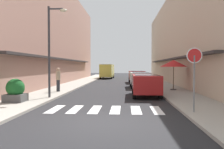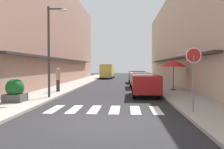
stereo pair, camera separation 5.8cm
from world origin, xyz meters
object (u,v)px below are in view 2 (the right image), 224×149
Objects in this scene: street_lamp at (52,42)px; planter_corner at (15,91)px; pedestrian_walking_near at (58,79)px; round_street_sign at (194,63)px; parked_car_mid at (140,78)px; parked_car_near at (145,83)px; cafe_umbrella at (173,64)px; parked_car_far at (137,75)px; delivery_van at (107,70)px.

street_lamp reaches higher than planter_corner.
round_street_sign is at bearing -106.60° from pedestrian_walking_near.
parked_car_mid is 2.32× the size of pedestrian_walking_near.
pedestrian_walking_near is (-6.48, 1.74, 0.15)m from parked_car_near.
cafe_umbrella is 1.95× the size of planter_corner.
planter_corner is at bearing -160.35° from pedestrian_walking_near.
planter_corner is 5.49m from pedestrian_walking_near.
planter_corner is (-8.77, 2.50, -1.47)m from round_street_sign.
parked_car_far is 2.49× the size of pedestrian_walking_near.
delivery_van is 28.08m from planter_corner.
street_lamp reaches higher than parked_car_far.
planter_corner is (-2.84, -27.93, -0.71)m from delivery_van.
delivery_van reaches higher than parked_car_far.
pedestrian_walking_near is (0.82, 5.41, 0.38)m from planter_corner.
round_street_sign reaches higher than parked_car_near.
parked_car_mid is 0.76× the size of delivery_van.
round_street_sign is (1.48, -12.79, 1.25)m from parked_car_mid.
street_lamp is (-1.41, -25.98, 2.10)m from delivery_van.
parked_car_mid is 12.93m from round_street_sign.
round_street_sign is at bearing -78.97° from delivery_van.
parked_car_mid is at bearing -90.00° from parked_car_far.
delivery_van is (-4.45, 24.26, 0.48)m from parked_car_near.
parked_car_far is 13.42m from pedestrian_walking_near.
planter_corner is (-7.29, -17.16, -0.22)m from parked_car_far.
delivery_van reaches higher than parked_car_near.
parked_car_near is 8.17m from planter_corner.
parked_car_near is 13.49m from parked_car_far.
street_lamp is at bearing -147.56° from cafe_umbrella.
parked_car_far is 16.51m from street_lamp.
cafe_umbrella reaches higher than delivery_van.
delivery_van is 21.81m from cafe_umbrella.
pedestrian_walking_near is (-9.02, -1.88, -1.18)m from cafe_umbrella.
pedestrian_walking_near is at bearing -168.22° from cafe_umbrella.
planter_corner is (-1.43, -1.95, -2.80)m from street_lamp.
delivery_van reaches higher than pedestrian_walking_near.
parked_car_far is 19.75m from round_street_sign.
delivery_van is (-4.45, 10.77, 0.48)m from parked_car_far.
street_lamp is (-7.35, 4.44, 1.33)m from round_street_sign.
parked_car_near is at bearing 16.39° from street_lamp.
parked_car_near and parked_car_far have the same top height.
parked_car_near is at bearing 26.73° from planter_corner.
street_lamp is at bearing 53.78° from planter_corner.
delivery_van is 22.61m from pedestrian_walking_near.
pedestrian_walking_near is (-2.03, -22.52, -0.33)m from delivery_van.
parked_car_far is at bearing -0.65° from pedestrian_walking_near.
street_lamp is at bearing 148.84° from round_street_sign.
parked_car_near is at bearing -79.60° from delivery_van.
parked_car_far is (-0.00, 13.49, 0.00)m from parked_car_near.
parked_car_far is (-0.00, 6.87, 0.00)m from parked_car_mid.
round_street_sign is at bearing -85.69° from parked_car_far.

